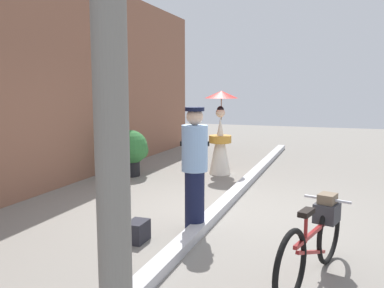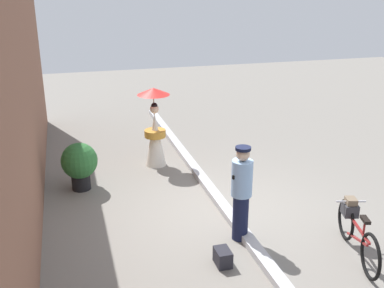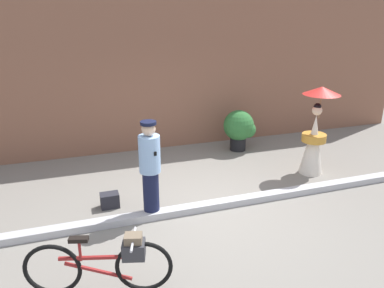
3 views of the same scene
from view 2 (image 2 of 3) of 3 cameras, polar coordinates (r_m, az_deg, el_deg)
ground_plane at (r=8.50m, az=4.31°, el=-8.67°), size 30.00×30.00×0.00m
building_wall at (r=7.30m, az=-21.72°, el=2.67°), size 14.00×0.40×4.13m
sidewalk_curb at (r=8.47m, az=4.32°, el=-8.31°), size 14.00×0.20×0.12m
bicycle_near_officer at (r=7.59m, az=19.99°, el=-10.04°), size 1.70×0.61×0.79m
person_officer at (r=7.34m, az=6.27°, el=-5.98°), size 0.34×0.37×1.63m
person_with_parasol at (r=10.34m, az=-4.72°, el=1.97°), size 0.74×0.74×1.83m
potted_plant_by_door at (r=9.48m, az=-13.95°, el=-2.32°), size 0.76×0.74×1.00m
backpack_on_pavement at (r=7.03m, az=3.96°, el=-14.03°), size 0.32×0.22×0.25m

